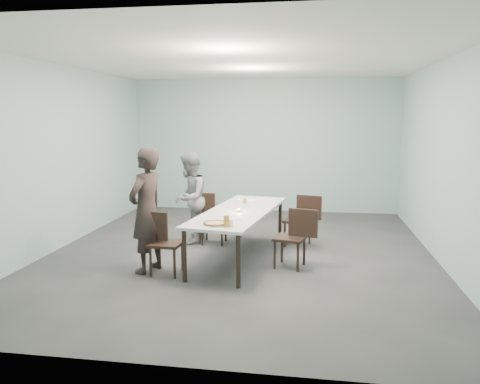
# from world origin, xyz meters

# --- Properties ---
(ground) EXTENTS (7.00, 7.00, 0.00)m
(ground) POSITION_xyz_m (0.00, 0.00, 0.00)
(ground) COLOR #333335
(ground) RESTS_ON ground
(room_shell) EXTENTS (6.02, 7.02, 3.01)m
(room_shell) POSITION_xyz_m (0.00, 0.00, 2.03)
(room_shell) COLOR #93B9B5
(room_shell) RESTS_ON ground
(table) EXTENTS (1.27, 2.70, 0.75)m
(table) POSITION_xyz_m (0.02, -0.27, 0.69)
(table) COLOR white
(table) RESTS_ON ground
(chair_near_left) EXTENTS (0.62, 0.44, 0.87)m
(chair_near_left) POSITION_xyz_m (-0.94, -1.15, 0.50)
(chair_near_left) COLOR black
(chair_near_left) RESTS_ON ground
(chair_far_left) EXTENTS (0.61, 0.42, 0.87)m
(chair_far_left) POSITION_xyz_m (-0.62, 0.51, 0.50)
(chair_far_left) COLOR black
(chair_far_left) RESTS_ON ground
(chair_near_right) EXTENTS (0.65, 0.51, 0.87)m
(chair_near_right) POSITION_xyz_m (0.88, -0.61, 0.50)
(chair_near_right) COLOR black
(chair_near_right) RESTS_ON ground
(chair_far_right) EXTENTS (0.65, 0.51, 0.87)m
(chair_far_right) POSITION_xyz_m (0.96, 0.56, 0.50)
(chair_far_right) COLOR black
(chair_far_right) RESTS_ON ground
(diner_near) EXTENTS (0.60, 0.74, 1.75)m
(diner_near) POSITION_xyz_m (-1.16, -1.07, 0.87)
(diner_near) COLOR black
(diner_near) RESTS_ON ground
(diner_far) EXTENTS (0.60, 0.76, 1.56)m
(diner_far) POSITION_xyz_m (-0.96, 0.50, 0.78)
(diner_far) COLOR gray
(diner_far) RESTS_ON ground
(pizza) EXTENTS (0.34, 0.34, 0.04)m
(pizza) POSITION_xyz_m (-0.14, -1.28, 0.77)
(pizza) COLOR white
(pizza) RESTS_ON table
(side_plate) EXTENTS (0.18, 0.18, 0.01)m
(side_plate) POSITION_xyz_m (0.07, -0.87, 0.76)
(side_plate) COLOR white
(side_plate) RESTS_ON table
(beer_glass) EXTENTS (0.08, 0.08, 0.15)m
(beer_glass) POSITION_xyz_m (0.02, -1.36, 0.82)
(beer_glass) COLOR #B87E28
(beer_glass) RESTS_ON table
(water_tumbler) EXTENTS (0.08, 0.08, 0.09)m
(water_tumbler) POSITION_xyz_m (0.06, -1.32, 0.80)
(water_tumbler) COLOR silver
(water_tumbler) RESTS_ON table
(tealight) EXTENTS (0.06, 0.06, 0.05)m
(tealight) POSITION_xyz_m (0.03, -0.39, 0.77)
(tealight) COLOR silver
(tealight) RESTS_ON table
(amber_tumbler) EXTENTS (0.07, 0.07, 0.08)m
(amber_tumbler) POSITION_xyz_m (0.01, 0.32, 0.79)
(amber_tumbler) COLOR #B87E28
(amber_tumbler) RESTS_ON table
(menu) EXTENTS (0.33, 0.26, 0.01)m
(menu) POSITION_xyz_m (-0.00, 0.65, 0.75)
(menu) COLOR silver
(menu) RESTS_ON table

